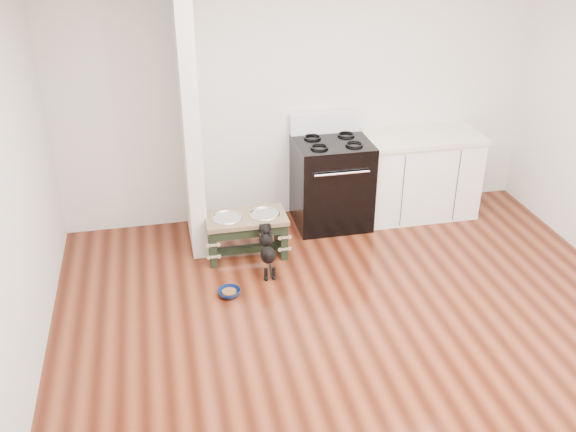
% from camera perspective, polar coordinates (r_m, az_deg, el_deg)
% --- Properties ---
extents(ground, '(5.00, 5.00, 0.00)m').
position_cam_1_polar(ground, '(5.14, 7.62, -11.95)').
color(ground, '#3F170B').
rests_on(ground, ground).
extents(room_shell, '(5.00, 5.00, 5.00)m').
position_cam_1_polar(room_shell, '(4.30, 8.95, 4.97)').
color(room_shell, silver).
rests_on(room_shell, ground).
extents(partition_wall, '(0.15, 0.80, 2.70)m').
position_cam_1_polar(partition_wall, '(6.11, -8.83, 9.12)').
color(partition_wall, silver).
rests_on(partition_wall, ground).
extents(oven_range, '(0.76, 0.69, 1.14)m').
position_cam_1_polar(oven_range, '(6.70, 3.89, 3.08)').
color(oven_range, black).
rests_on(oven_range, ground).
extents(cabinet_run, '(1.24, 0.64, 0.91)m').
position_cam_1_polar(cabinet_run, '(7.05, 11.56, 3.59)').
color(cabinet_run, white).
rests_on(cabinet_run, ground).
extents(dog_feeder, '(0.78, 0.41, 0.44)m').
position_cam_1_polar(dog_feeder, '(6.16, -3.74, -1.05)').
color(dog_feeder, black).
rests_on(dog_feeder, ground).
extents(puppy, '(0.14, 0.40, 0.47)m').
position_cam_1_polar(puppy, '(5.90, -1.86, -2.92)').
color(puppy, black).
rests_on(puppy, ground).
extents(floor_bowl, '(0.23, 0.23, 0.06)m').
position_cam_1_polar(floor_bowl, '(5.72, -5.25, -6.80)').
color(floor_bowl, navy).
rests_on(floor_bowl, ground).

